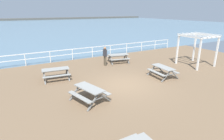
# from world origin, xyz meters

# --- Properties ---
(ground_plane) EXTENTS (30.00, 24.00, 0.20)m
(ground_plane) POSITION_xyz_m (0.00, 0.00, -0.10)
(ground_plane) COLOR brown
(sea_band) EXTENTS (142.00, 90.00, 0.01)m
(sea_band) POSITION_xyz_m (0.00, 52.75, 0.00)
(sea_band) COLOR slate
(sea_band) RESTS_ON ground
(distant_shoreline) EXTENTS (142.00, 6.00, 1.80)m
(distant_shoreline) POSITION_xyz_m (0.00, 95.75, 0.00)
(distant_shoreline) COLOR #4C4C47
(distant_shoreline) RESTS_ON ground
(seaward_railing) EXTENTS (23.07, 0.07, 1.08)m
(seaward_railing) POSITION_xyz_m (-0.00, 7.75, 0.76)
(seaward_railing) COLOR white
(seaward_railing) RESTS_ON ground
(picnic_table_near_left) EXTENTS (1.62, 1.87, 0.80)m
(picnic_table_near_left) POSITION_xyz_m (3.11, -0.14, 0.58)
(picnic_table_near_left) COLOR gray
(picnic_table_near_left) RESTS_ON ground
(picnic_table_near_right) EXTENTS (1.92, 2.13, 0.80)m
(picnic_table_near_right) POSITION_xyz_m (-2.91, -1.01, 0.58)
(picnic_table_near_right) COLOR gray
(picnic_table_near_right) RESTS_ON ground
(picnic_table_mid_centre) EXTENTS (2.09, 1.86, 0.80)m
(picnic_table_mid_centre) POSITION_xyz_m (2.34, 4.78, 0.58)
(picnic_table_mid_centre) COLOR gray
(picnic_table_mid_centre) RESTS_ON ground
(picnic_table_far_left) EXTENTS (1.96, 1.72, 0.80)m
(picnic_table_far_left) POSITION_xyz_m (-3.70, 3.12, 0.58)
(picnic_table_far_left) COLOR gray
(picnic_table_far_left) RESTS_ON ground
(visitor) EXTENTS (0.24, 0.53, 1.66)m
(visitor) POSITION_xyz_m (0.81, 4.45, 0.95)
(visitor) COLOR #4C4233
(visitor) RESTS_ON ground
(lattice_pergola) EXTENTS (2.48, 2.60, 2.70)m
(lattice_pergola) POSITION_xyz_m (7.75, 0.73, 2.00)
(lattice_pergola) COLOR white
(lattice_pergola) RESTS_ON ground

